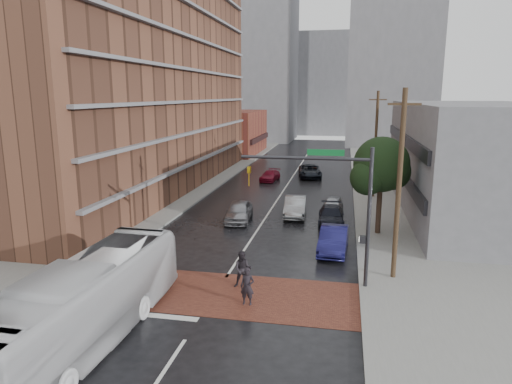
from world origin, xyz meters
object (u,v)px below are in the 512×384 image
at_px(suv_travel, 310,171).
at_px(car_parked_far, 333,205).
at_px(pedestrian_b, 243,269).
at_px(car_travel_a, 239,211).
at_px(car_parked_mid, 331,216).
at_px(car_travel_b, 295,206).
at_px(pedestrian_a, 247,287).
at_px(car_travel_c, 270,176).
at_px(car_parked_near, 333,240).
at_px(transit_bus, 84,304).

relative_size(suv_travel, car_parked_far, 1.39).
xyz_separation_m(suv_travel, car_parked_far, (3.14, -16.25, -0.09)).
xyz_separation_m(pedestrian_b, car_travel_a, (-3.04, 12.09, -0.17)).
distance_m(suv_travel, car_parked_mid, 20.06).
distance_m(pedestrian_b, car_travel_b, 14.50).
bearing_deg(car_parked_mid, car_parked_far, 88.11).
xyz_separation_m(pedestrian_a, car_travel_c, (-4.04, 31.19, -0.31)).
bearing_deg(car_parked_far, car_travel_c, 123.49).
xyz_separation_m(suv_travel, car_parked_near, (3.48, -25.98, 0.03)).
bearing_deg(car_parked_far, car_travel_b, -146.97).
height_order(car_travel_b, car_parked_mid, car_travel_b).
distance_m(car_travel_c, car_parked_far, 15.17).
relative_size(car_travel_c, car_parked_near, 0.85).
xyz_separation_m(car_travel_a, car_parked_near, (7.42, -5.74, -0.00)).
bearing_deg(car_travel_b, car_parked_far, 25.69).
distance_m(car_travel_a, car_travel_c, 17.21).
xyz_separation_m(car_travel_a, car_parked_far, (7.08, 3.99, -0.12)).
xyz_separation_m(car_travel_a, suv_travel, (3.94, 20.25, -0.03)).
bearing_deg(transit_bus, car_parked_mid, 66.04).
height_order(car_travel_b, car_parked_far, car_travel_b).
bearing_deg(car_travel_a, car_parked_far, 25.21).
distance_m(transit_bus, pedestrian_b, 8.12).
height_order(pedestrian_a, car_travel_a, pedestrian_a).
relative_size(car_travel_c, car_parked_far, 1.03).
bearing_deg(car_parked_mid, car_travel_c, 112.04).
height_order(car_travel_a, suv_travel, car_travel_a).
xyz_separation_m(pedestrian_a, car_parked_far, (3.40, 17.98, -0.24)).
distance_m(car_travel_a, car_parked_far, 8.13).
bearing_deg(pedestrian_b, car_travel_c, 86.66).
bearing_deg(transit_bus, car_parked_far, 69.62).
relative_size(car_travel_a, suv_travel, 0.85).
distance_m(car_travel_b, car_parked_far, 3.36).
xyz_separation_m(pedestrian_a, suv_travel, (0.26, 34.23, -0.14)).
distance_m(pedestrian_a, car_travel_c, 31.46).
bearing_deg(pedestrian_b, car_travel_a, 94.15).
height_order(transit_bus, car_parked_far, transit_bus).
relative_size(car_parked_mid, car_parked_far, 1.20).
bearing_deg(car_travel_b, pedestrian_b, -97.61).
height_order(car_parked_near, car_parked_far, car_parked_near).
height_order(car_travel_a, car_travel_b, car_travel_b).
bearing_deg(car_travel_a, suv_travel, 74.78).
relative_size(transit_bus, suv_travel, 2.21).
distance_m(transit_bus, car_parked_far, 24.25).
xyz_separation_m(car_travel_c, car_parked_near, (7.78, -22.94, 0.20)).
bearing_deg(car_parked_mid, transit_bus, -117.05).
bearing_deg(pedestrian_a, car_parked_far, 80.49).
xyz_separation_m(pedestrian_b, car_travel_b, (1.11, 14.46, -0.17)).
bearing_deg(car_parked_far, pedestrian_a, -96.61).
relative_size(suv_travel, car_parked_mid, 1.16).
bearing_deg(transit_bus, suv_travel, 82.74).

